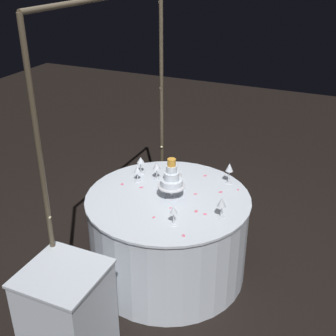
# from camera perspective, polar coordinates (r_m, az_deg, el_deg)

# --- Properties ---
(ground_plane) EXTENTS (12.00, 12.00, 0.00)m
(ground_plane) POSITION_cam_1_polar(r_m,az_deg,el_deg) (3.98, 0.00, -13.11)
(ground_plane) COLOR black
(decorative_arch) EXTENTS (1.83, 0.06, 2.26)m
(decorative_arch) POSITION_cam_1_polar(r_m,az_deg,el_deg) (3.47, -7.09, 7.74)
(decorative_arch) COLOR #473D2D
(decorative_arch) RESTS_ON ground
(main_table) EXTENTS (1.34, 1.34, 0.75)m
(main_table) POSITION_cam_1_polar(r_m,az_deg,el_deg) (3.76, 0.00, -8.69)
(main_table) COLOR silver
(main_table) RESTS_ON ground
(side_table) EXTENTS (0.50, 0.50, 0.73)m
(side_table) POSITION_cam_1_polar(r_m,az_deg,el_deg) (3.15, -12.88, -18.05)
(side_table) COLOR silver
(side_table) RESTS_ON ground
(tiered_cake) EXTENTS (0.22, 0.22, 0.34)m
(tiered_cake) POSITION_cam_1_polar(r_m,az_deg,el_deg) (3.47, 0.46, -1.44)
(tiered_cake) COLOR silver
(tiered_cake) RESTS_ON main_table
(wine_glass_0) EXTENTS (0.07, 0.07, 0.17)m
(wine_glass_0) POSITION_cam_1_polar(r_m,az_deg,el_deg) (3.26, 6.96, -4.50)
(wine_glass_0) COLOR silver
(wine_glass_0) RESTS_ON main_table
(wine_glass_1) EXTENTS (0.06, 0.06, 0.15)m
(wine_glass_1) POSITION_cam_1_polar(r_m,az_deg,el_deg) (3.16, 0.73, -5.61)
(wine_glass_1) COLOR silver
(wine_glass_1) RESTS_ON main_table
(wine_glass_2) EXTENTS (0.07, 0.07, 0.16)m
(wine_glass_2) POSITION_cam_1_polar(r_m,az_deg,el_deg) (3.87, -3.56, 0.93)
(wine_glass_2) COLOR silver
(wine_glass_2) RESTS_ON main_table
(wine_glass_3) EXTENTS (0.07, 0.07, 0.16)m
(wine_glass_3) POSITION_cam_1_polar(r_m,az_deg,el_deg) (3.77, -1.47, 0.18)
(wine_glass_3) COLOR silver
(wine_glass_3) RESTS_ON main_table
(wine_glass_4) EXTENTS (0.07, 0.07, 0.18)m
(wine_glass_4) POSITION_cam_1_polar(r_m,az_deg,el_deg) (3.73, 7.96, -0.01)
(wine_glass_4) COLOR silver
(wine_glass_4) RESTS_ON main_table
(wine_glass_5) EXTENTS (0.06, 0.06, 0.15)m
(wine_glass_5) POSITION_cam_1_polar(r_m,az_deg,el_deg) (3.75, -3.99, -0.24)
(wine_glass_5) COLOR silver
(wine_glass_5) RESTS_ON main_table
(cake_knife) EXTENTS (0.28, 0.13, 0.01)m
(cake_knife) POSITION_cam_1_polar(r_m,az_deg,el_deg) (3.76, 1.61, -1.91)
(cake_knife) COLOR silver
(cake_knife) RESTS_ON main_table
(rose_petal_0) EXTENTS (0.03, 0.02, 0.00)m
(rose_petal_0) POSITION_cam_1_polar(r_m,az_deg,el_deg) (3.29, -1.86, -6.40)
(rose_petal_0) COLOR #EA6B84
(rose_petal_0) RESTS_ON main_table
(rose_petal_1) EXTENTS (0.04, 0.04, 0.00)m
(rose_petal_1) POSITION_cam_1_polar(r_m,az_deg,el_deg) (3.89, 4.83, -1.00)
(rose_petal_1) COLOR #EA6B84
(rose_petal_1) RESTS_ON main_table
(rose_petal_2) EXTENTS (0.05, 0.04, 0.00)m
(rose_petal_2) POSITION_cam_1_polar(r_m,az_deg,el_deg) (3.76, -5.96, -2.10)
(rose_petal_2) COLOR #EA6B84
(rose_petal_2) RESTS_ON main_table
(rose_petal_3) EXTENTS (0.04, 0.04, 0.00)m
(rose_petal_3) POSITION_cam_1_polar(r_m,az_deg,el_deg) (3.10, 2.03, -8.74)
(rose_petal_3) COLOR #EA6B84
(rose_petal_3) RESTS_ON main_table
(rose_petal_4) EXTENTS (0.04, 0.03, 0.00)m
(rose_petal_4) POSITION_cam_1_polar(r_m,az_deg,el_deg) (3.37, 3.66, -5.61)
(rose_petal_4) COLOR #EA6B84
(rose_petal_4) RESTS_ON main_table
(rose_petal_5) EXTENTS (0.02, 0.03, 0.00)m
(rose_petal_5) POSITION_cam_1_polar(r_m,az_deg,el_deg) (3.34, 4.82, -5.97)
(rose_petal_5) COLOR #EA6B84
(rose_petal_5) RESTS_ON main_table
(rose_petal_6) EXTENTS (0.04, 0.04, 0.00)m
(rose_petal_6) POSITION_cam_1_polar(r_m,az_deg,el_deg) (3.69, -3.48, -2.52)
(rose_petal_6) COLOR #EA6B84
(rose_petal_6) RESTS_ON main_table
(rose_petal_7) EXTENTS (0.03, 0.03, 0.00)m
(rose_petal_7) POSITION_cam_1_polar(r_m,az_deg,el_deg) (3.40, 0.31, -5.20)
(rose_petal_7) COLOR #EA6B84
(rose_petal_7) RESTS_ON main_table
(rose_petal_8) EXTENTS (0.05, 0.04, 0.00)m
(rose_petal_8) POSITION_cam_1_polar(r_m,az_deg,el_deg) (3.64, 6.84, -3.11)
(rose_petal_8) COLOR #EA6B84
(rose_petal_8) RESTS_ON main_table
(rose_petal_9) EXTENTS (0.03, 0.03, 0.00)m
(rose_petal_9) POSITION_cam_1_polar(r_m,az_deg,el_deg) (3.70, 9.06, -2.78)
(rose_petal_9) COLOR #EA6B84
(rose_petal_9) RESTS_ON main_table
(rose_petal_10) EXTENTS (0.04, 0.04, 0.00)m
(rose_petal_10) POSITION_cam_1_polar(r_m,az_deg,el_deg) (3.60, 3.56, -3.38)
(rose_petal_10) COLOR #EA6B84
(rose_petal_10) RESTS_ON main_table
(rose_petal_11) EXTENTS (0.04, 0.04, 0.00)m
(rose_petal_11) POSITION_cam_1_polar(r_m,az_deg,el_deg) (3.97, 0.35, -0.27)
(rose_petal_11) COLOR #EA6B84
(rose_petal_11) RESTS_ON main_table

